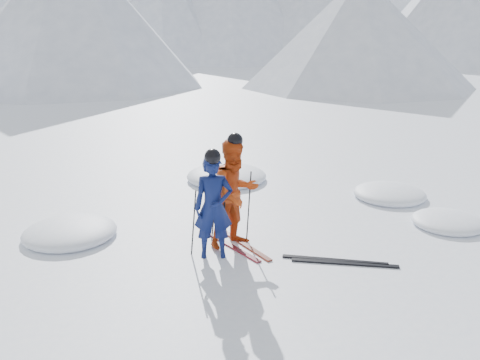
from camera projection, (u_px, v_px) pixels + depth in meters
name	position (u px, v px, depth m)	size (l,w,h in m)	color
ground	(348.00, 235.00, 9.27)	(160.00, 160.00, 0.00)	white
skier_blue	(213.00, 207.00, 8.20)	(0.63, 0.41, 1.72)	#0C1649
skier_red	(235.00, 194.00, 8.60)	(0.91, 0.71, 1.88)	#BB3C0F
pole_blue_left	(194.00, 223.00, 8.33)	(0.02, 0.02, 1.15)	black
pole_blue_right	(224.00, 217.00, 8.59)	(0.02, 0.02, 1.15)	black
pole_red_left	(214.00, 208.00, 8.83)	(0.02, 0.02, 1.25)	black
pole_red_right	(249.00, 206.00, 8.92)	(0.02, 0.02, 1.25)	black
ski_worn_left	(229.00, 245.00, 8.84)	(0.09, 1.70, 0.03)	black
ski_worn_right	(242.00, 243.00, 8.92)	(0.09, 1.70, 0.03)	black
ski_loose_a	(335.00, 260.00, 8.26)	(0.09, 1.70, 0.03)	black
ski_loose_b	(345.00, 263.00, 8.15)	(0.09, 1.70, 0.03)	black
snow_lumps	(254.00, 201.00, 11.08)	(8.40, 5.82, 0.43)	white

